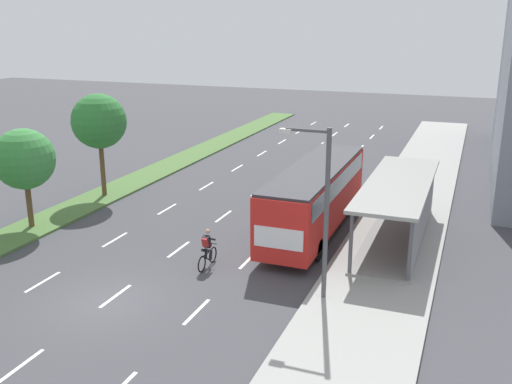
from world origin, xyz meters
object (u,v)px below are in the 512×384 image
object	(u,v)px
median_tree_second	(24,159)
median_tree_third	(99,121)
streetlight	(322,202)
bus	(315,192)
cyclist	(207,250)
bus_shelter	(403,205)

from	to	relation	value
median_tree_second	median_tree_third	world-z (taller)	median_tree_third
median_tree_third	streetlight	xyz separation A→B (m)	(15.63, -8.39, -0.70)
bus	cyclist	bearing A→B (deg)	-117.76
median_tree_second	median_tree_third	xyz separation A→B (m)	(0.20, 6.01, 0.96)
median_tree_second	streetlight	distance (m)	16.02
bus	streetlight	xyz separation A→B (m)	(2.17, -7.13, 1.82)
cyclist	median_tree_third	world-z (taller)	median_tree_third
bus_shelter	median_tree_second	world-z (taller)	median_tree_second
bus	median_tree_third	xyz separation A→B (m)	(-13.46, 1.26, 2.52)
bus_shelter	bus	bearing A→B (deg)	-179.39
median_tree_second	streetlight	size ratio (longest dim) A/B	0.78
bus_shelter	median_tree_second	xyz separation A→B (m)	(-17.94, -4.79, 1.77)
median_tree_third	streetlight	world-z (taller)	streetlight
bus_shelter	median_tree_second	bearing A→B (deg)	-165.05
bus_shelter	bus	size ratio (longest dim) A/B	0.92
median_tree_second	streetlight	world-z (taller)	streetlight
median_tree_third	streetlight	bearing A→B (deg)	-28.23
bus_shelter	cyclist	xyz separation A→B (m)	(-7.39, -5.97, -1.08)
bus_shelter	median_tree_third	bearing A→B (deg)	176.07
median_tree_second	bus_shelter	bearing A→B (deg)	14.95
cyclist	median_tree_third	distance (m)	13.16
median_tree_second	median_tree_third	size ratio (longest dim) A/B	0.83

